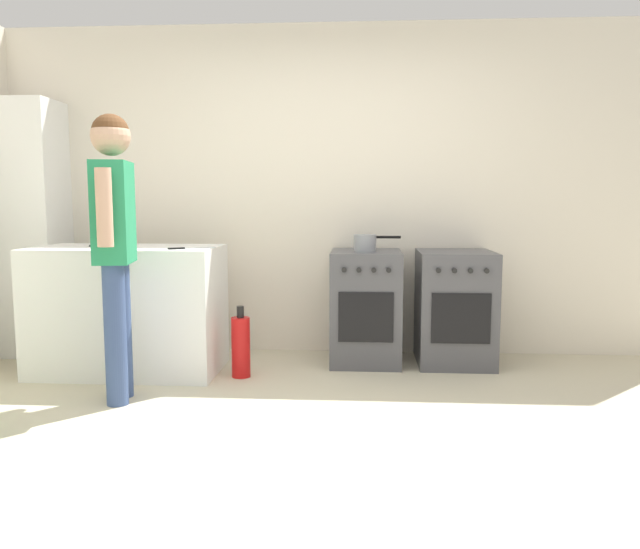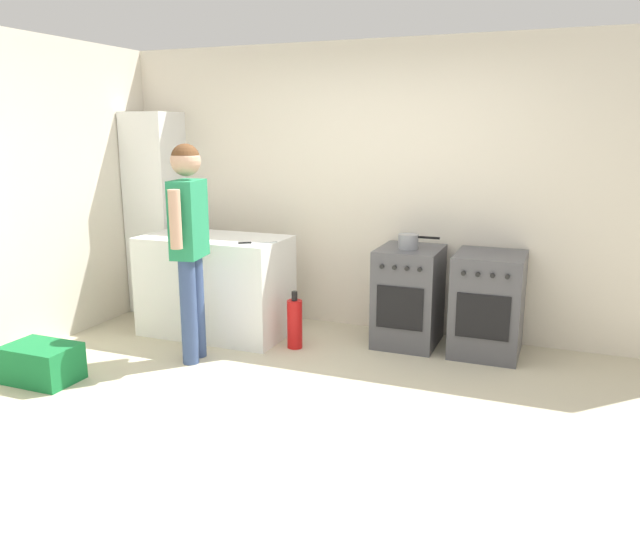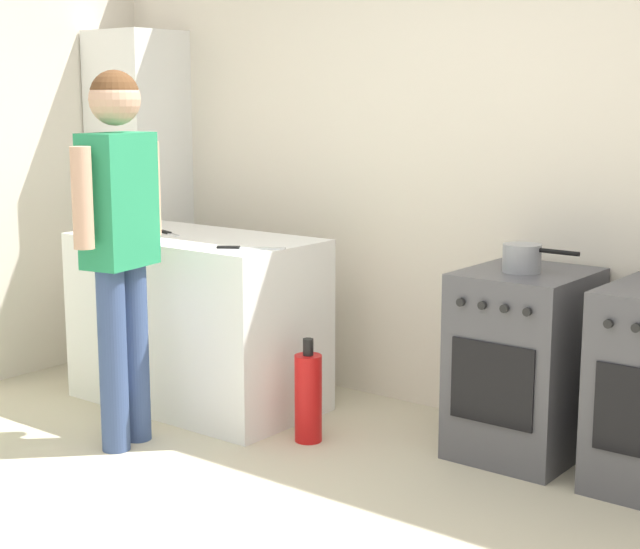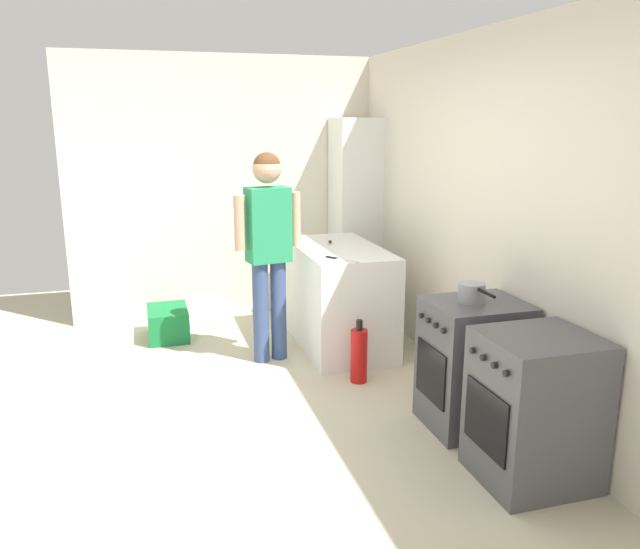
{
  "view_description": "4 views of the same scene",
  "coord_description": "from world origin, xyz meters",
  "px_view_note": "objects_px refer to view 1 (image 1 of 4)",
  "views": [
    {
      "loc": [
        0.31,
        -3.11,
        1.22
      ],
      "look_at": [
        0.05,
        0.87,
        0.75
      ],
      "focal_mm": 35.0,
      "sensor_mm": 36.0,
      "label": 1
    },
    {
      "loc": [
        1.57,
        -3.55,
        1.84
      ],
      "look_at": [
        -0.14,
        0.73,
        0.76
      ],
      "focal_mm": 35.0,
      "sensor_mm": 36.0,
      "label": 2
    },
    {
      "loc": [
        2.25,
        -2.38,
        1.62
      ],
      "look_at": [
        -0.19,
        0.77,
        0.89
      ],
      "focal_mm": 55.0,
      "sensor_mm": 36.0,
      "label": 3
    },
    {
      "loc": [
        3.72,
        -0.44,
        1.98
      ],
      "look_at": [
        -0.3,
        0.72,
        0.94
      ],
      "focal_mm": 35.0,
      "sensor_mm": 36.0,
      "label": 4
    }
  ],
  "objects_px": {
    "oven_right": "(455,307)",
    "larder_cabinet": "(31,229)",
    "person": "(114,230)",
    "knife_paring": "(100,246)",
    "pot": "(365,243)",
    "knife_carving": "(190,248)",
    "oven_left": "(366,306)",
    "fire_extinguisher": "(241,346)"
  },
  "relations": [
    {
      "from": "pot",
      "to": "knife_carving",
      "type": "bearing_deg",
      "value": -157.94
    },
    {
      "from": "knife_paring",
      "to": "person",
      "type": "height_order",
      "value": "person"
    },
    {
      "from": "oven_left",
      "to": "larder_cabinet",
      "type": "distance_m",
      "value": 2.71
    },
    {
      "from": "oven_right",
      "to": "pot",
      "type": "height_order",
      "value": "pot"
    },
    {
      "from": "larder_cabinet",
      "to": "fire_extinguisher",
      "type": "bearing_deg",
      "value": -18.05
    },
    {
      "from": "pot",
      "to": "larder_cabinet",
      "type": "xyz_separation_m",
      "value": [
        -2.64,
        0.14,
        0.09
      ]
    },
    {
      "from": "oven_left",
      "to": "pot",
      "type": "bearing_deg",
      "value": -99.58
    },
    {
      "from": "knife_carving",
      "to": "larder_cabinet",
      "type": "distance_m",
      "value": 1.58
    },
    {
      "from": "pot",
      "to": "larder_cabinet",
      "type": "height_order",
      "value": "larder_cabinet"
    },
    {
      "from": "larder_cabinet",
      "to": "oven_left",
      "type": "bearing_deg",
      "value": -2.21
    },
    {
      "from": "pot",
      "to": "knife_paring",
      "type": "distance_m",
      "value": 1.91
    },
    {
      "from": "oven_left",
      "to": "larder_cabinet",
      "type": "bearing_deg",
      "value": 177.79
    },
    {
      "from": "oven_left",
      "to": "knife_carving",
      "type": "height_order",
      "value": "knife_carving"
    },
    {
      "from": "knife_paring",
      "to": "larder_cabinet",
      "type": "height_order",
      "value": "larder_cabinet"
    },
    {
      "from": "person",
      "to": "larder_cabinet",
      "type": "xyz_separation_m",
      "value": [
        -1.13,
        1.14,
        -0.05
      ]
    },
    {
      "from": "pot",
      "to": "fire_extinguisher",
      "type": "distance_m",
      "value": 1.19
    },
    {
      "from": "knife_paring",
      "to": "knife_carving",
      "type": "bearing_deg",
      "value": -10.03
    },
    {
      "from": "knife_paring",
      "to": "oven_right",
      "type": "bearing_deg",
      "value": 8.96
    },
    {
      "from": "oven_right",
      "to": "larder_cabinet",
      "type": "relative_size",
      "value": 0.42
    },
    {
      "from": "knife_carving",
      "to": "knife_paring",
      "type": "bearing_deg",
      "value": 169.97
    },
    {
      "from": "fire_extinguisher",
      "to": "larder_cabinet",
      "type": "bearing_deg",
      "value": 161.95
    },
    {
      "from": "oven_left",
      "to": "knife_carving",
      "type": "relative_size",
      "value": 2.89
    },
    {
      "from": "oven_right",
      "to": "knife_paring",
      "type": "bearing_deg",
      "value": -171.04
    },
    {
      "from": "knife_carving",
      "to": "oven_left",
      "type": "bearing_deg",
      "value": 23.56
    },
    {
      "from": "oven_right",
      "to": "knife_paring",
      "type": "height_order",
      "value": "knife_paring"
    },
    {
      "from": "oven_left",
      "to": "oven_right",
      "type": "relative_size",
      "value": 1.0
    },
    {
      "from": "oven_left",
      "to": "fire_extinguisher",
      "type": "height_order",
      "value": "oven_left"
    },
    {
      "from": "knife_paring",
      "to": "person",
      "type": "bearing_deg",
      "value": -60.18
    },
    {
      "from": "pot",
      "to": "knife_paring",
      "type": "height_order",
      "value": "pot"
    },
    {
      "from": "knife_carving",
      "to": "larder_cabinet",
      "type": "height_order",
      "value": "larder_cabinet"
    },
    {
      "from": "larder_cabinet",
      "to": "oven_right",
      "type": "bearing_deg",
      "value": -1.76
    },
    {
      "from": "knife_carving",
      "to": "fire_extinguisher",
      "type": "distance_m",
      "value": 0.76
    },
    {
      "from": "knife_paring",
      "to": "larder_cabinet",
      "type": "xyz_separation_m",
      "value": [
        -0.77,
        0.5,
        0.09
      ]
    },
    {
      "from": "fire_extinguisher",
      "to": "knife_paring",
      "type": "bearing_deg",
      "value": 175.71
    },
    {
      "from": "person",
      "to": "larder_cabinet",
      "type": "bearing_deg",
      "value": 134.83
    },
    {
      "from": "pot",
      "to": "fire_extinguisher",
      "type": "height_order",
      "value": "pot"
    },
    {
      "from": "oven_left",
      "to": "knife_paring",
      "type": "height_order",
      "value": "knife_paring"
    },
    {
      "from": "knife_paring",
      "to": "person",
      "type": "relative_size",
      "value": 0.12
    },
    {
      "from": "oven_left",
      "to": "knife_paring",
      "type": "xyz_separation_m",
      "value": [
        -1.88,
        -0.4,
        0.48
      ]
    },
    {
      "from": "person",
      "to": "larder_cabinet",
      "type": "height_order",
      "value": "larder_cabinet"
    },
    {
      "from": "oven_right",
      "to": "larder_cabinet",
      "type": "xyz_separation_m",
      "value": [
        -3.32,
        0.1,
        0.57
      ]
    },
    {
      "from": "oven_right",
      "to": "person",
      "type": "distance_m",
      "value": 2.5
    }
  ]
}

